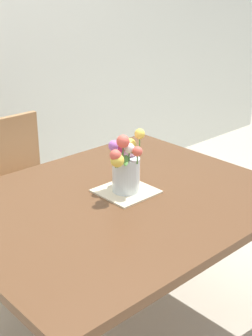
{
  "coord_description": "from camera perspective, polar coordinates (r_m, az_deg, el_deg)",
  "views": [
    {
      "loc": [
        -1.26,
        -1.42,
        1.69
      ],
      "look_at": [
        0.07,
        0.02,
        0.87
      ],
      "focal_mm": 50.41,
      "sensor_mm": 36.0,
      "label": 1
    }
  ],
  "objects": [
    {
      "name": "ground_plane",
      "position": [
        2.54,
        -0.89,
        -19.07
      ],
      "size": [
        12.0,
        12.0,
        0.0
      ],
      "primitive_type": "plane",
      "color": "#B7AD99"
    },
    {
      "name": "dining_table",
      "position": [
        2.15,
        -1.0,
        -5.71
      ],
      "size": [
        1.44,
        1.16,
        0.75
      ],
      "color": "brown",
      "rests_on": "ground_plane"
    },
    {
      "name": "chair_far",
      "position": [
        2.91,
        -12.74,
        -1.65
      ],
      "size": [
        0.42,
        0.42,
        0.9
      ],
      "rotation": [
        0.0,
        0.0,
        3.14
      ],
      "color": "#9E7047",
      "rests_on": "ground_plane"
    },
    {
      "name": "placemat",
      "position": [
        2.17,
        0.0,
        -2.83
      ],
      "size": [
        0.24,
        0.24,
        0.01
      ],
      "primitive_type": "cube",
      "color": "beige",
      "rests_on": "dining_table"
    },
    {
      "name": "flower_vase",
      "position": [
        2.12,
        -0.04,
        0.6
      ],
      "size": [
        0.23,
        0.17,
        0.28
      ],
      "color": "silver",
      "rests_on": "placemat"
    }
  ]
}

